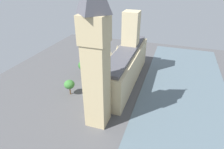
{
  "coord_description": "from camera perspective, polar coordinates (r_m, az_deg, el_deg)",
  "views": [
    {
      "loc": [
        -24.31,
        85.64,
        51.87
      ],
      "look_at": [
        1.0,
        11.58,
        9.44
      ],
      "focal_mm": 30.7,
      "sensor_mm": 36.0,
      "label": 1
    }
  ],
  "objects": [
    {
      "name": "ground_plane",
      "position": [
        103.04,
        2.61,
        -1.8
      ],
      "size": [
        134.4,
        134.4,
        0.0
      ],
      "primitive_type": "plane",
      "color": "#4C4C4F"
    },
    {
      "name": "river_thames",
      "position": [
        100.37,
        20.55,
        -4.61
      ],
      "size": [
        40.07,
        120.96,
        0.25
      ],
      "primitive_type": "cube",
      "color": "slate",
      "rests_on": "ground"
    },
    {
      "name": "parliament_building",
      "position": [
        99.36,
        4.1,
        3.4
      ],
      "size": [
        12.38,
        55.16,
        34.51
      ],
      "color": "#CCBA8E",
      "rests_on": "ground"
    },
    {
      "name": "clock_tower",
      "position": [
        62.23,
        -4.95,
        6.2
      ],
      "size": [
        8.69,
        8.69,
        54.91
      ],
      "color": "tan",
      "rests_on": "ground"
    },
    {
      "name": "double_decker_bus_opposite_hall",
      "position": [
        114.89,
        -0.35,
        3.09
      ],
      "size": [
        2.83,
        10.55,
        4.75
      ],
      "rotation": [
        0.0,
        0.0,
        -0.02
      ],
      "color": "red",
      "rests_on": "ground"
    },
    {
      "name": "car_black_under_trees",
      "position": [
        100.25,
        -3.52,
        -2.17
      ],
      "size": [
        2.0,
        4.87,
        1.74
      ],
      "rotation": [
        0.0,
        0.0,
        3.2
      ],
      "color": "black",
      "rests_on": "ground"
    },
    {
      "name": "car_white_trailing",
      "position": [
        93.65,
        -7.54,
        -4.8
      ],
      "size": [
        1.98,
        4.14,
        1.74
      ],
      "rotation": [
        0.0,
        0.0,
        -0.04
      ],
      "color": "silver",
      "rests_on": "ground"
    },
    {
      "name": "pedestrian_midblock",
      "position": [
        94.68,
        -2.9,
        -4.29
      ],
      "size": [
        0.66,
        0.59,
        1.56
      ],
      "rotation": [
        0.0,
        0.0,
        5.22
      ],
      "color": "#336B60",
      "rests_on": "ground"
    },
    {
      "name": "pedestrian_leading",
      "position": [
        123.23,
        2.8,
        3.9
      ],
      "size": [
        0.52,
        0.61,
        1.59
      ],
      "rotation": [
        0.0,
        0.0,
        6.11
      ],
      "color": "maroon",
      "rests_on": "ground"
    },
    {
      "name": "plane_tree_near_tower",
      "position": [
        104.83,
        -8.23,
        2.73
      ],
      "size": [
        6.64,
        6.64,
        9.72
      ],
      "color": "brown",
      "rests_on": "ground"
    },
    {
      "name": "plane_tree_by_river_gate",
      "position": [
        91.34,
        -12.59,
        -2.91
      ],
      "size": [
        4.88,
        4.88,
        7.47
      ],
      "color": "brown",
      "rests_on": "ground"
    },
    {
      "name": "plane_tree_corner",
      "position": [
        109.33,
        -6.23,
        3.63
      ],
      "size": [
        6.77,
        6.77,
        9.17
      ],
      "color": "brown",
      "rests_on": "ground"
    },
    {
      "name": "street_lamp_kerbside",
      "position": [
        103.38,
        -8.44,
        1.05
      ],
      "size": [
        0.56,
        0.56,
        6.99
      ],
      "color": "black",
      "rests_on": "ground"
    }
  ]
}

